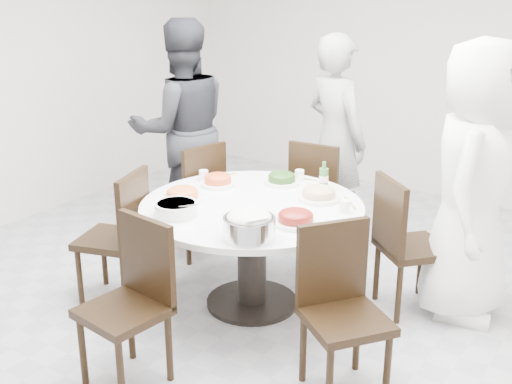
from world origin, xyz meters
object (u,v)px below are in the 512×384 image
Objects in this scene: chair_s at (123,308)px; chair_se at (346,316)px; dining_table at (252,255)px; diner_middle at (336,140)px; soup_bowl at (176,209)px; beverage_bottle at (324,177)px; diner_left at (182,130)px; chair_nw at (190,198)px; chair_ne at (413,245)px; diner_right at (473,183)px; chair_n at (322,195)px; rice_bowl at (249,228)px; chair_sw at (111,236)px.

chair_se is at bearing 36.43° from chair_s.
diner_middle is (-0.10, 1.37, 0.51)m from dining_table.
soup_bowl is (-1.26, 0.09, 0.32)m from chair_se.
chair_se is 4.37× the size of beverage_bottle.
diner_left reaches higher than dining_table.
chair_se is at bearing 73.71° from chair_nw.
chair_ne is at bearing 105.01° from chair_nw.
diner_right is (0.30, 0.17, 0.45)m from chair_ne.
diner_right is 0.99m from beverage_bottle.
chair_s is 0.54× the size of diner_middle.
diner_left is (-1.19, -0.35, 0.46)m from chair_n.
diner_middle reaches higher than dining_table.
diner_right is 1.92m from soup_bowl.
dining_table is 1.58× the size of chair_s.
diner_middle is at bearing -90.92° from chair_n.
chair_ne is 1.36m from diner_middle.
diner_right reaches higher than diner_middle.
chair_ne reaches higher than dining_table.
beverage_bottle is (0.35, -0.63, 0.38)m from chair_n.
dining_table is 4.89× the size of rice_bowl.
dining_table is 1.10m from chair_ne.
chair_ne is 1.00× the size of chair_s.
beverage_bottle reaches higher than chair_nw.
diner_middle is (-0.03, 2.52, 0.41)m from chair_s.
chair_ne is at bearing 40.31° from soup_bowl.
chair_se is 0.54× the size of diner_middle.
beverage_bottle is (-0.66, -0.08, 0.38)m from chair_ne.
rice_bowl is at bearing 101.27° from chair_ne.
chair_s is 0.51× the size of diner_left.
chair_ne is 1.15m from chair_n.
chair_sw is 0.67m from soup_bowl.
beverage_bottle is at bearing 113.94° from chair_n.
diner_right reaches higher than chair_n.
diner_right reaches higher than rice_bowl.
diner_middle reaches higher than soup_bowl.
chair_se is 2.65m from diner_left.
dining_table is at bearing 72.63° from chair_ne.
chair_n is at bearing 82.89° from soup_bowl.
chair_s reaches higher than soup_bowl.
chair_se is 3.46× the size of soup_bowl.
rice_bowl is (-0.67, 0.04, 0.34)m from chair_se.
beverage_bottle is (0.27, 0.50, 0.48)m from dining_table.
chair_nw reaches higher than soup_bowl.
beverage_bottle is (-0.72, 1.03, 0.38)m from chair_se.
chair_n is at bearing 119.05° from beverage_bottle.
diner_right is at bearing 25.36° from chair_se.
chair_n is 1.00× the size of chair_sw.
chair_n reaches higher than rice_bowl.
chair_s is at bearing 32.04° from chair_sw.
soup_bowl is at bearing 77.78° from chair_n.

